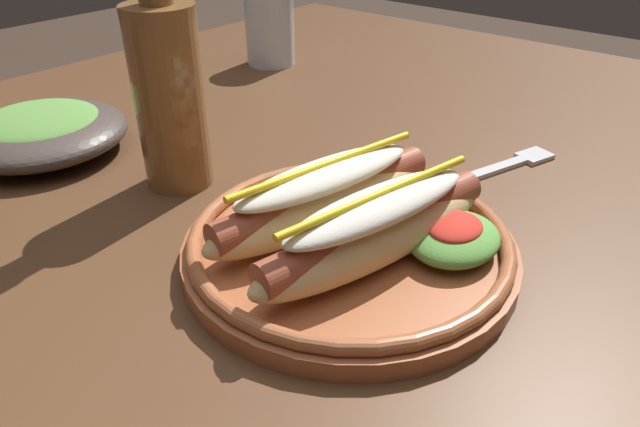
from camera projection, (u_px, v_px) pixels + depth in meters
name	position (u px, v px, depth m)	size (l,w,h in m)	color
dining_table	(239.00, 242.00, 0.64)	(1.37, 0.93, 0.74)	#51331E
hot_dog_plate	(354.00, 231.00, 0.45)	(0.26, 0.26, 0.08)	#9E5633
fork	(514.00, 163.00, 0.60)	(0.12, 0.06, 0.00)	silver
water_cup	(270.00, 27.00, 0.88)	(0.07, 0.07, 0.11)	silver
glass_bottle	(168.00, 88.00, 0.52)	(0.07, 0.07, 0.25)	brown
side_bowl	(41.00, 131.00, 0.62)	(0.18, 0.18, 0.05)	#423833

